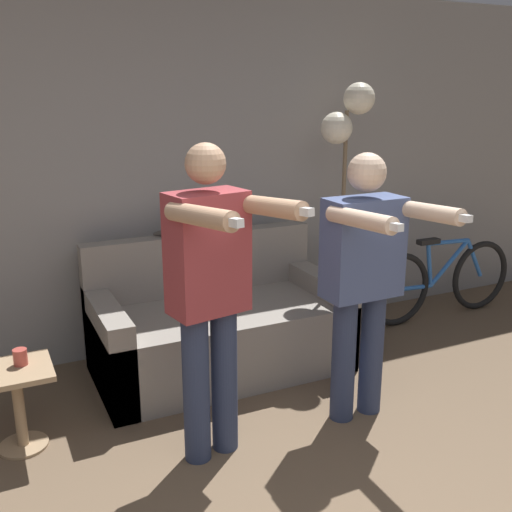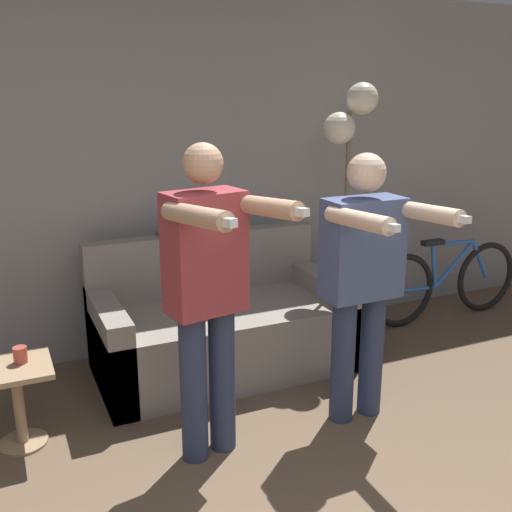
{
  "view_description": "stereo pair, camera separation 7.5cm",
  "coord_description": "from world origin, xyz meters",
  "px_view_note": "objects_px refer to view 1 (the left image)",
  "views": [
    {
      "loc": [
        -0.99,
        -1.14,
        1.91
      ],
      "look_at": [
        0.49,
        1.98,
        0.94
      ],
      "focal_mm": 42.0,
      "sensor_mm": 36.0,
      "label": 1
    },
    {
      "loc": [
        -0.92,
        -1.17,
        1.91
      ],
      "look_at": [
        0.49,
        1.98,
        0.94
      ],
      "focal_mm": 42.0,
      "sensor_mm": 36.0,
      "label": 2
    }
  ],
  "objects_px": {
    "person_left": "(211,287)",
    "floor_lamp": "(347,138)",
    "bicycle": "(441,280)",
    "cat": "(195,224)",
    "couch": "(219,328)",
    "cup": "(20,357)",
    "side_table": "(17,392)",
    "person_right": "(364,271)"
  },
  "relations": [
    {
      "from": "person_left",
      "to": "floor_lamp",
      "type": "relative_size",
      "value": 0.85
    },
    {
      "from": "person_left",
      "to": "bicycle",
      "type": "bearing_deg",
      "value": 12.35
    },
    {
      "from": "person_left",
      "to": "cat",
      "type": "height_order",
      "value": "person_left"
    },
    {
      "from": "floor_lamp",
      "to": "couch",
      "type": "bearing_deg",
      "value": -178.88
    },
    {
      "from": "person_left",
      "to": "cup",
      "type": "xyz_separation_m",
      "value": [
        -0.89,
        0.55,
        -0.43
      ]
    },
    {
      "from": "cat",
      "to": "floor_lamp",
      "type": "relative_size",
      "value": 0.25
    },
    {
      "from": "side_table",
      "to": "floor_lamp",
      "type": "bearing_deg",
      "value": 10.99
    },
    {
      "from": "person_left",
      "to": "couch",
      "type": "bearing_deg",
      "value": 55.88
    },
    {
      "from": "floor_lamp",
      "to": "bicycle",
      "type": "bearing_deg",
      "value": 3.96
    },
    {
      "from": "person_left",
      "to": "cat",
      "type": "relative_size",
      "value": 3.39
    },
    {
      "from": "floor_lamp",
      "to": "cat",
      "type": "bearing_deg",
      "value": 163.59
    },
    {
      "from": "cat",
      "to": "cup",
      "type": "bearing_deg",
      "value": -149.97
    },
    {
      "from": "person_right",
      "to": "cup",
      "type": "height_order",
      "value": "person_right"
    },
    {
      "from": "side_table",
      "to": "person_left",
      "type": "bearing_deg",
      "value": -29.19
    },
    {
      "from": "person_right",
      "to": "side_table",
      "type": "height_order",
      "value": "person_right"
    },
    {
      "from": "floor_lamp",
      "to": "bicycle",
      "type": "distance_m",
      "value": 1.63
    },
    {
      "from": "couch",
      "to": "cup",
      "type": "relative_size",
      "value": 19.11
    },
    {
      "from": "person_left",
      "to": "side_table",
      "type": "xyz_separation_m",
      "value": [
        -0.92,
        0.52,
        -0.62
      ]
    },
    {
      "from": "bicycle",
      "to": "couch",
      "type": "bearing_deg",
      "value": -177.42
    },
    {
      "from": "person_right",
      "to": "person_left",
      "type": "bearing_deg",
      "value": 179.17
    },
    {
      "from": "couch",
      "to": "person_left",
      "type": "height_order",
      "value": "person_left"
    },
    {
      "from": "cat",
      "to": "side_table",
      "type": "distance_m",
      "value": 1.64
    },
    {
      "from": "couch",
      "to": "person_right",
      "type": "distance_m",
      "value": 1.24
    },
    {
      "from": "couch",
      "to": "cup",
      "type": "distance_m",
      "value": 1.39
    },
    {
      "from": "person_right",
      "to": "bicycle",
      "type": "height_order",
      "value": "person_right"
    },
    {
      "from": "couch",
      "to": "bicycle",
      "type": "distance_m",
      "value": 2.08
    },
    {
      "from": "cat",
      "to": "cup",
      "type": "height_order",
      "value": "cat"
    },
    {
      "from": "floor_lamp",
      "to": "cup",
      "type": "relative_size",
      "value": 21.86
    },
    {
      "from": "person_right",
      "to": "floor_lamp",
      "type": "bearing_deg",
      "value": 61.83
    },
    {
      "from": "person_right",
      "to": "bicycle",
      "type": "distance_m",
      "value": 1.97
    },
    {
      "from": "person_left",
      "to": "person_right",
      "type": "xyz_separation_m",
      "value": [
        0.93,
        0.0,
        -0.04
      ]
    },
    {
      "from": "cat",
      "to": "bicycle",
      "type": "xyz_separation_m",
      "value": [
        2.11,
        -0.24,
        -0.65
      ]
    },
    {
      "from": "person_left",
      "to": "cup",
      "type": "distance_m",
      "value": 1.13
    },
    {
      "from": "bicycle",
      "to": "person_left",
      "type": "bearing_deg",
      "value": -157.22
    },
    {
      "from": "couch",
      "to": "person_left",
      "type": "relative_size",
      "value": 1.02
    },
    {
      "from": "side_table",
      "to": "bicycle",
      "type": "distance_m",
      "value": 3.46
    },
    {
      "from": "cup",
      "to": "couch",
      "type": "bearing_deg",
      "value": 17.15
    },
    {
      "from": "person_right",
      "to": "cup",
      "type": "relative_size",
      "value": 17.68
    },
    {
      "from": "side_table",
      "to": "person_right",
      "type": "bearing_deg",
      "value": -15.57
    },
    {
      "from": "cat",
      "to": "floor_lamp",
      "type": "xyz_separation_m",
      "value": [
        1.05,
        -0.31,
        0.59
      ]
    },
    {
      "from": "cup",
      "to": "bicycle",
      "type": "relative_size",
      "value": 0.06
    },
    {
      "from": "bicycle",
      "to": "cup",
      "type": "bearing_deg",
      "value": -171.64
    }
  ]
}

